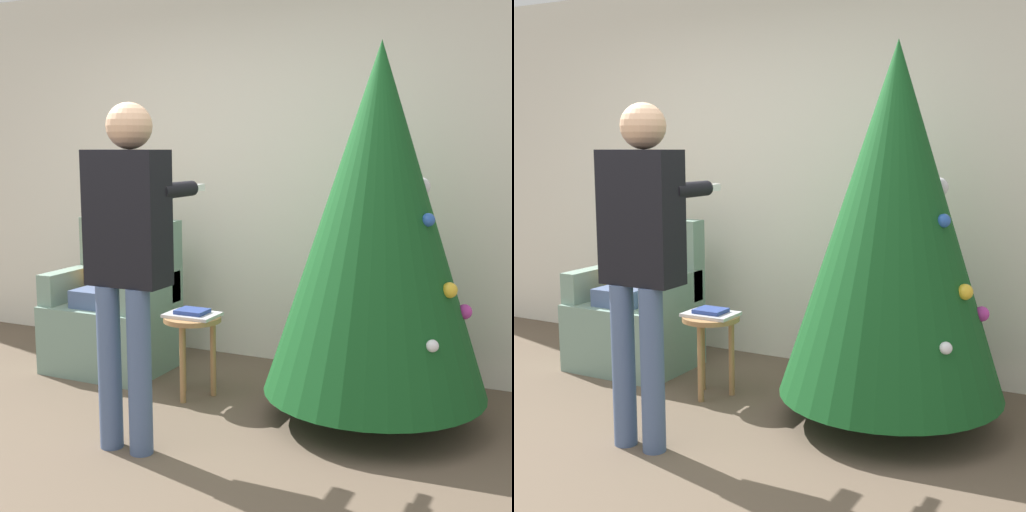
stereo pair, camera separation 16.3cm
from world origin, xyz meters
TOP-DOWN VIEW (x-y plane):
  - ground_plane at (0.00, 0.00)m, footprint 14.00×14.00m
  - wall_back at (0.00, 2.23)m, footprint 8.00×0.06m
  - christmas_tree at (1.11, 1.38)m, footprint 1.24×1.24m
  - armchair at (-0.80, 1.57)m, footprint 0.78×0.64m
  - person_seated at (-0.80, 1.54)m, footprint 0.36×0.46m
  - person_standing at (0.08, 0.50)m, footprint 0.43×0.57m
  - side_stool at (-0.01, 1.28)m, footprint 0.36×0.36m
  - laptop at (-0.01, 1.28)m, footprint 0.32×0.22m
  - book at (-0.01, 1.28)m, footprint 0.18×0.15m

SIDE VIEW (x-z plane):
  - ground_plane at x=0.00m, z-range 0.00..0.00m
  - armchair at x=-0.80m, z-range -0.15..0.88m
  - side_stool at x=-0.01m, z-range 0.16..0.67m
  - laptop at x=-0.01m, z-range 0.51..0.53m
  - book at x=-0.01m, z-range 0.53..0.55m
  - person_seated at x=-0.80m, z-range 0.07..1.36m
  - person_standing at x=0.08m, z-range 0.18..1.94m
  - christmas_tree at x=1.11m, z-range 0.09..2.19m
  - wall_back at x=0.00m, z-range 0.00..2.70m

